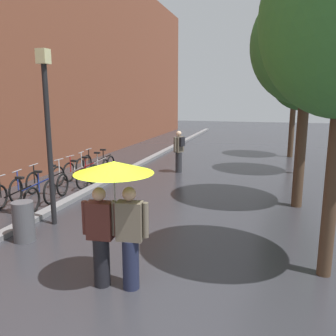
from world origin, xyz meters
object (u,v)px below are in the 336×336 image
litter_bin (24,222)px  parked_bicycle_4 (81,172)px  parked_bicycle_5 (93,167)px  parked_bicycle_6 (99,163)px  couple_under_umbrella (114,202)px  parked_bicycle_0 (15,198)px  parked_bicycle_2 (47,183)px  parked_bicycle_1 (33,191)px  pedestrian_walking_midground (179,151)px  parked_bicycle_3 (70,177)px  street_tree_3 (296,71)px  street_tree_1 (308,45)px  street_tree_2 (304,70)px  street_lamp_post (48,125)px

litter_bin → parked_bicycle_4: bearing=106.3°
parked_bicycle_5 → parked_bicycle_6: same height
couple_under_umbrella → parked_bicycle_6: bearing=118.5°
parked_bicycle_0 → parked_bicycle_2: bearing=94.8°
parked_bicycle_1 → pedestrian_walking_midground: size_ratio=0.70×
parked_bicycle_3 → parked_bicycle_5: (-0.06, 1.69, 0.00)m
street_tree_3 → parked_bicycle_4: bearing=-133.4°
parked_bicycle_0 → parked_bicycle_5: size_ratio=0.95×
parked_bicycle_0 → couple_under_umbrella: 5.03m
couple_under_umbrella → litter_bin: bearing=156.4°
parked_bicycle_3 → parked_bicycle_5: 1.70m
parked_bicycle_2 → parked_bicycle_3: same height
street_tree_1 → parked_bicycle_1: (-7.19, -1.76, -3.90)m
street_tree_2 → litter_bin: size_ratio=6.44×
parked_bicycle_4 → parked_bicycle_5: (-0.06, 0.97, 0.00)m
litter_bin → pedestrian_walking_midground: pedestrian_walking_midground is taller
parked_bicycle_6 → pedestrian_walking_midground: pedestrian_walking_midground is taller
parked_bicycle_3 → street_tree_1: bearing=-0.5°
street_tree_1 → street_lamp_post: street_tree_1 is taller
street_tree_2 → pedestrian_walking_midground: size_ratio=3.28×
street_tree_1 → litter_bin: street_tree_1 is taller
street_tree_1 → parked_bicycle_3: street_tree_1 is taller
couple_under_umbrella → parked_bicycle_1: bearing=139.9°
parked_bicycle_6 → litter_bin: bearing=-76.3°
street_tree_2 → street_tree_3: 4.07m
parked_bicycle_1 → couple_under_umbrella: size_ratio=0.57×
parked_bicycle_3 → litter_bin: size_ratio=1.36×
street_tree_1 → street_tree_3: street_tree_1 is taller
parked_bicycle_4 → litter_bin: bearing=-73.7°
street_tree_1 → parked_bicycle_4: 8.14m
street_tree_3 → couple_under_umbrella: bearing=-103.6°
parked_bicycle_2 → parked_bicycle_3: bearing=77.5°
parked_bicycle_3 → parked_bicycle_6: same height
street_tree_1 → couple_under_umbrella: size_ratio=2.88×
parked_bicycle_4 → parked_bicycle_2: bearing=-97.2°
parked_bicycle_6 → pedestrian_walking_midground: (3.08, 0.89, 0.51)m
street_tree_2 → parked_bicycle_0: (-7.50, -7.06, -3.58)m
street_tree_2 → parked_bicycle_2: size_ratio=4.86×
parked_bicycle_0 → pedestrian_walking_midground: 6.67m
street_tree_2 → street_lamp_post: bearing=-128.3°
street_tree_1 → street_lamp_post: size_ratio=1.46×
parked_bicycle_5 → pedestrian_walking_midground: size_ratio=0.69×
parked_bicycle_5 → street_lamp_post: street_lamp_post is taller
parked_bicycle_0 → litter_bin: (1.50, -1.57, 0.05)m
street_tree_1 → parked_bicycle_4: bearing=173.7°
litter_bin → parked_bicycle_3: bearing=108.9°
parked_bicycle_3 → litter_bin: bearing=-71.1°
parked_bicycle_1 → street_tree_3: bearing=54.2°
street_tree_3 → parked_bicycle_6: street_tree_3 is taller
street_tree_1 → street_tree_3: size_ratio=1.03×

